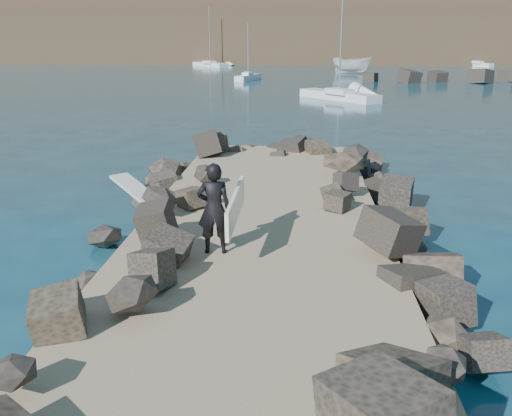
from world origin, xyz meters
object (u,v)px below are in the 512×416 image
at_px(surfer_with_board, 217,208).
at_px(sailboat_c, 339,95).
at_px(surfboard_resting, 138,195).
at_px(boat_imported, 352,65).

relative_size(surfer_with_board, sailboat_c, 0.25).
height_order(surfboard_resting, boat_imported, boat_imported).
xyz_separation_m(boat_imported, sailboat_c, (-3.89, -34.26, -0.81)).
distance_m(surfboard_resting, surfer_with_board, 3.82).
distance_m(surfer_with_board, sailboat_c, 36.79).
height_order(boat_imported, sailboat_c, sailboat_c).
bearing_deg(surfer_with_board, boat_imported, 82.91).
bearing_deg(boat_imported, surfer_with_board, -151.49).
distance_m(boat_imported, sailboat_c, 34.49).
xyz_separation_m(surfboard_resting, surfer_with_board, (2.51, -2.83, 0.55)).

